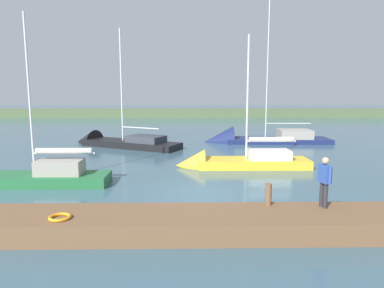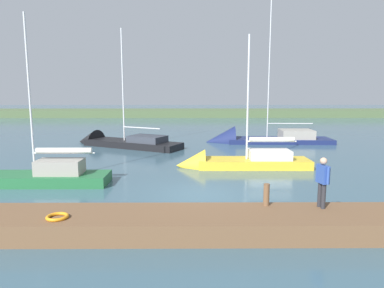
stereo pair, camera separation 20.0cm
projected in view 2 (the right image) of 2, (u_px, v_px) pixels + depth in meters
ground_plane at (202, 195)px, 14.92m from camera, size 200.00×200.00×0.00m
far_shoreline at (193, 116)px, 61.98m from camera, size 180.00×8.00×2.40m
dock_pier at (206, 223)px, 10.86m from camera, size 20.27×2.11×0.67m
mooring_post_near at (266, 195)px, 11.50m from camera, size 0.20×0.20×0.74m
life_ring_buoy at (57, 217)px, 10.36m from camera, size 0.66×0.66×0.10m
sailboat_near_dock at (234, 164)px, 20.37m from camera, size 7.80×1.95×8.40m
sailboat_behind_pier at (117, 144)px, 28.45m from camera, size 9.72×6.50×10.26m
sailboat_far_right at (254, 141)px, 30.31m from camera, size 10.89×3.12×13.21m
sailboat_mid_channel at (23, 181)px, 16.70m from camera, size 7.60×1.82×8.83m
person_on_dock at (323, 179)px, 11.18m from camera, size 0.32×0.62×1.66m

